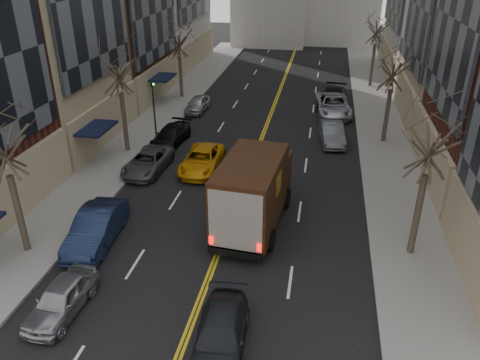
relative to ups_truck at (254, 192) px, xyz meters
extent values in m
cube|color=slate|center=(-10.24, 14.82, -1.87)|extent=(4.00, 66.00, 0.15)
cube|color=slate|center=(7.76, 14.82, -1.87)|extent=(4.00, 66.00, 0.15)
cube|color=black|center=(-11.24, 5.82, 0.46)|extent=(2.00, 3.00, 0.15)
cube|color=black|center=(-12.14, 5.82, -0.59)|extent=(0.20, 3.00, 2.50)
cube|color=black|center=(-11.24, 18.82, 0.46)|extent=(2.00, 3.00, 0.15)
cube|color=black|center=(-12.14, 18.82, -0.59)|extent=(0.20, 3.00, 2.50)
cylinder|color=#382D23|center=(-10.04, -4.18, 0.12)|extent=(0.30, 0.30, 3.83)
cylinder|color=#382D23|center=(-10.04, 7.82, 0.23)|extent=(0.30, 0.30, 4.05)
cylinder|color=#382D23|center=(-10.04, 20.82, 0.05)|extent=(0.30, 0.30, 3.69)
cylinder|color=#382D23|center=(7.56, -1.18, 0.19)|extent=(0.30, 0.30, 3.96)
cylinder|color=#382D23|center=(7.56, 12.82, 0.10)|extent=(0.30, 0.30, 3.78)
cylinder|color=#382D23|center=(7.56, 27.82, 0.28)|extent=(0.30, 0.30, 4.14)
cylinder|color=black|center=(-8.64, 9.82, 0.11)|extent=(0.12, 0.12, 3.80)
imported|color=black|center=(-8.64, 9.82, 2.46)|extent=(0.15, 0.18, 0.90)
sphere|color=#0CE526|center=(-8.49, 9.72, 2.41)|extent=(0.14, 0.14, 0.14)
cube|color=black|center=(0.00, 0.00, -1.34)|extent=(3.04, 7.24, 0.33)
cube|color=black|center=(0.23, 2.58, -0.24)|extent=(2.74, 2.09, 2.31)
cube|color=black|center=(-0.05, -0.61, 0.26)|extent=(3.11, 5.61, 3.30)
cube|color=black|center=(-0.30, -3.38, -1.34)|extent=(2.54, 0.42, 0.33)
cube|color=red|center=(-1.40, -3.31, -0.84)|extent=(0.20, 0.08, 0.39)
cube|color=red|center=(0.80, -3.50, -0.84)|extent=(0.20, 0.08, 0.39)
cube|color=gold|center=(-1.39, -0.43, 0.92)|extent=(0.13, 0.99, 0.99)
cube|color=gold|center=(1.29, -0.67, 0.92)|extent=(0.13, 0.99, 0.99)
cylinder|color=black|center=(-1.09, 2.42, -1.41)|extent=(0.40, 1.08, 1.06)
cylinder|color=black|center=(1.50, 2.19, -1.41)|extent=(0.40, 1.08, 1.06)
cylinder|color=black|center=(-1.46, -1.75, -1.41)|extent=(0.40, 1.08, 1.06)
cylinder|color=black|center=(1.13, -1.98, -1.41)|extent=(0.40, 1.08, 1.06)
imported|color=black|center=(0.14, -8.36, -1.30)|extent=(2.09, 4.56, 1.29)
cube|color=black|center=(0.14, -7.72, -0.79)|extent=(0.13, 0.04, 0.09)
cube|color=blue|center=(0.14, -7.75, -0.79)|extent=(0.10, 0.01, 0.06)
imported|color=orange|center=(-4.24, 5.97, -1.27)|extent=(2.29, 4.87, 1.35)
imported|color=black|center=(-0.91, 4.22, -1.04)|extent=(0.51, 0.71, 1.80)
imported|color=#939599|center=(-6.34, -7.59, -1.29)|extent=(1.69, 3.86, 1.30)
imported|color=#101A34|center=(-7.17, -2.83, -1.14)|extent=(2.08, 5.01, 1.61)
imported|color=#43464A|center=(-7.54, 5.17, -1.30)|extent=(2.37, 4.75, 1.29)
imported|color=black|center=(-7.54, 9.83, -1.30)|extent=(2.25, 4.57, 1.28)
imported|color=#A4A7AB|center=(-7.54, 17.27, -1.31)|extent=(1.70, 3.82, 1.28)
imported|color=#52565B|center=(3.86, 12.07, -1.22)|extent=(2.03, 4.51, 1.44)
imported|color=#B0B2B8|center=(3.90, 18.52, -1.13)|extent=(3.31, 6.10, 1.62)
imported|color=black|center=(3.86, 20.56, -1.15)|extent=(2.78, 5.66, 1.58)
camera|label=1|loc=(3.00, -20.18, 10.97)|focal=35.00mm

